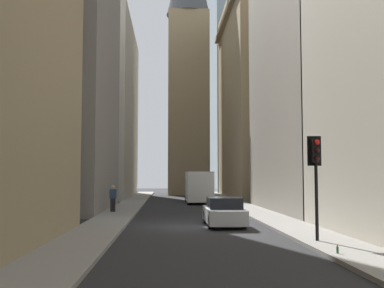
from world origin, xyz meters
name	(u,v)px	position (x,y,z in m)	size (l,w,h in m)	color
ground_plane	(196,227)	(0.00, 0.00, 0.00)	(135.00, 135.00, 0.00)	#262628
sidewalk_right	(103,226)	(0.00, 4.50, 0.07)	(90.00, 2.20, 0.14)	gray
sidewalk_left	(287,225)	(0.00, -4.50, 0.07)	(90.00, 2.20, 0.14)	gray
building_left_midfar	(338,9)	(8.29, -10.60, 14.27)	(15.16, 10.00, 28.55)	gray
building_left_far	(270,96)	(29.89, -10.59, 11.84)	(19.01, 10.50, 23.67)	#9E8966
building_right_far	(90,111)	(31.28, 10.60, 10.10)	(19.70, 10.00, 20.21)	#B7B2A5
church_spire	(188,49)	(37.83, -1.31, 19.60)	(5.91, 5.91, 37.53)	#9E8966
delivery_truck	(198,187)	(18.86, -1.40, 1.46)	(6.46, 2.25, 2.84)	silver
sedan_silver	(224,212)	(0.27, -1.40, 0.66)	(4.30, 1.78, 1.42)	#B7BABF
traffic_light_foreground	(316,163)	(-5.99, -4.02, 2.93)	(0.43, 0.52, 3.81)	black
pedestrian	(113,197)	(7.73, 4.97, 1.08)	(0.26, 0.44, 1.72)	black
discarded_bottle	(338,250)	(-8.65, -3.74, 0.25)	(0.07, 0.07, 0.27)	#236033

